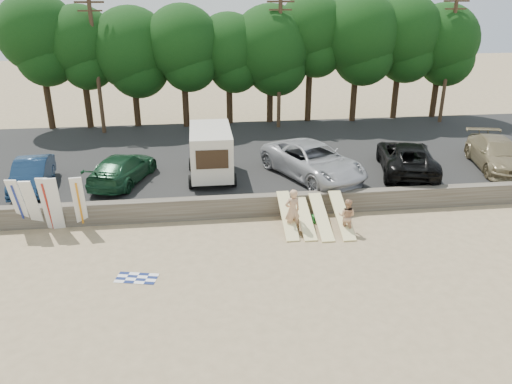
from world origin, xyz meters
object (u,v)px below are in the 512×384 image
box_trailer (211,151)px  car_4 (497,154)px  car_0 (32,175)px  beachgoer_a (292,210)px  cooler (316,219)px  car_1 (123,169)px  car_2 (313,161)px  beachgoer_b (347,216)px  car_3 (407,157)px

box_trailer → car_4: box_trailer is taller
car_4 → car_0: bearing=-167.7°
beachgoer_a → cooler: beachgoer_a is taller
car_0 → car_1: same height
box_trailer → car_0: size_ratio=0.94×
car_0 → cooler: 13.89m
car_2 → car_4: car_2 is taller
car_2 → car_4: size_ratio=1.15×
beachgoer_b → cooler: size_ratio=4.09×
car_4 → car_3: bearing=-168.3°
box_trailer → car_3: (10.32, -0.32, -0.64)m
car_2 → car_3: 5.12m
car_4 → cooler: (-10.89, -4.05, -1.34)m
box_trailer → beachgoer_a: size_ratio=2.12×
car_1 → beachgoer_a: size_ratio=2.56×
car_1 → cooler: (8.96, -4.36, -1.26)m
box_trailer → car_2: size_ratio=0.65×
car_3 → car_4: 5.09m
car_3 → beachgoer_a: bearing=48.4°
car_4 → beachgoer_b: size_ratio=3.53×
car_2 → beachgoer_b: bearing=-110.8°
car_0 → car_2: car_2 is taller
car_1 → car_3: car_3 is taller
car_2 → car_4: 10.21m
car_3 → cooler: bearing=49.4°
car_2 → beachgoer_b: (0.33, -5.08, -0.80)m
car_0 → car_3: 19.04m
car_0 → car_3: car_3 is taller
box_trailer → beachgoer_b: box_trailer is taller
beachgoer_b → car_4: bearing=-123.6°
car_2 → beachgoer_a: (-1.95, -4.63, -0.61)m
car_1 → car_3: size_ratio=0.85×
beachgoer_b → cooler: beachgoer_b is taller
box_trailer → beachgoer_b: (5.54, -5.58, -1.37)m
car_1 → car_0: bearing=22.9°
box_trailer → car_2: bearing=-5.2°
car_0 → car_4: bearing=-4.8°
car_0 → car_2: (13.93, -0.09, 0.16)m
car_3 → beachgoer_b: size_ratio=3.74×
car_1 → car_4: size_ratio=0.90×
box_trailer → car_4: (15.41, -0.36, -0.65)m
car_2 → car_4: bearing=-23.8°
car_1 → beachgoer_a: bearing=164.9°
car_0 → car_4: 24.13m
box_trailer → car_0: bearing=-177.0°
beachgoer_b → beachgoer_a: bearing=17.4°
box_trailer → car_2: 5.26m
beachgoer_a → beachgoer_b: size_ratio=1.25×
car_2 → car_3: (5.11, 0.18, -0.07)m
car_3 → cooler: car_3 is taller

